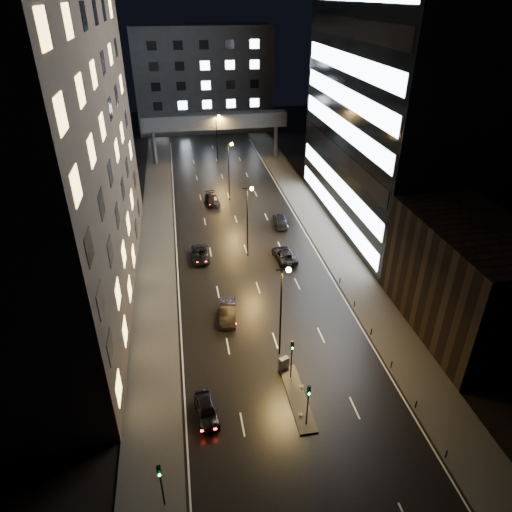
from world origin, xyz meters
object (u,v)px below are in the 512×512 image
object	(u,v)px
car_away_a	(207,410)
car_away_b	(228,312)
car_away_c	(200,254)
car_toward_b	(280,221)
car_toward_a	(284,255)
utility_cabinet	(284,363)
car_away_d	(212,200)

from	to	relation	value
car_away_a	car_away_b	xyz separation A→B (m)	(3.48, 13.24, 0.09)
car_away_c	car_toward_b	world-z (taller)	car_toward_b
car_away_b	car_toward_a	bearing A→B (deg)	58.65
car_away_c	utility_cabinet	distance (m)	23.52
car_away_a	car_away_b	distance (m)	13.69
car_away_d	car_toward_b	bearing A→B (deg)	-52.04
car_away_b	utility_cabinet	world-z (taller)	car_away_b
car_away_d	car_toward_a	distance (m)	22.21
car_toward_b	utility_cabinet	bearing A→B (deg)	85.17
car_away_d	utility_cabinet	size ratio (longest dim) A/B	3.90
car_away_d	utility_cabinet	xyz separation A→B (m)	(3.01, -41.21, 0.06)
car_away_b	car_away_c	distance (m)	13.82
car_toward_b	utility_cabinet	world-z (taller)	car_toward_b
car_away_a	car_toward_a	size ratio (longest dim) A/B	0.80
utility_cabinet	car_toward_a	bearing A→B (deg)	53.09
car_toward_b	utility_cabinet	size ratio (longest dim) A/B	4.04
car_away_b	car_toward_b	xyz separation A→B (m)	(10.97, 21.94, -0.05)
car_away_a	car_away_d	distance (m)	45.73
car_away_a	car_away_c	bearing A→B (deg)	79.86
car_toward_a	car_away_a	bearing A→B (deg)	57.79
car_away_c	car_toward_b	bearing A→B (deg)	33.30
car_away_c	car_toward_b	distance (m)	15.46
car_away_a	car_toward_a	bearing A→B (deg)	55.78
car_toward_b	car_away_a	bearing A→B (deg)	75.02
utility_cabinet	car_away_d	bearing A→B (deg)	70.58
car_toward_a	car_away_b	bearing A→B (deg)	46.27
car_away_a	car_away_b	world-z (taller)	car_away_b
car_away_b	car_toward_a	distance (m)	14.65
car_away_a	car_away_d	world-z (taller)	car_away_d
car_toward_a	car_toward_b	xyz separation A→B (m)	(1.84, 10.48, 0.03)
car_away_c	car_away_d	world-z (taller)	car_away_d
car_away_c	car_toward_b	xyz separation A→B (m)	(13.06, 8.28, 0.07)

